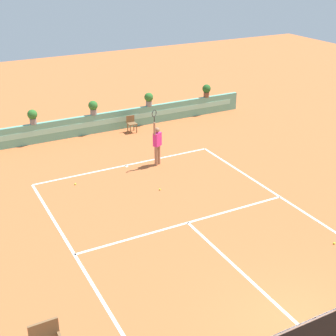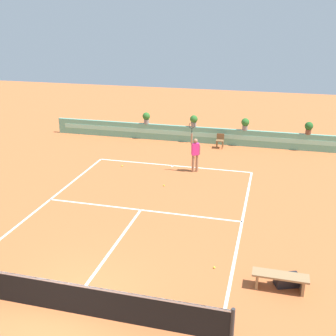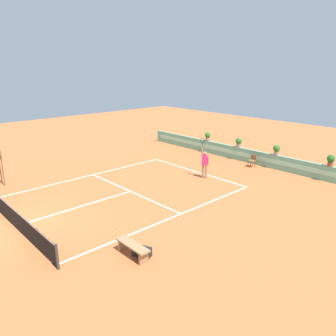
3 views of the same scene
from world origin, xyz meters
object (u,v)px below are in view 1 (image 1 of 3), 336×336
at_px(potted_plant_left, 32,116).
at_px(potted_plant_far_right, 207,90).
at_px(tennis_ball_mid_court, 160,189).
at_px(tennis_ball_by_sideline, 75,184).
at_px(ball_kid_chair, 131,123).
at_px(potted_plant_right, 149,98).
at_px(potted_plant_centre, 93,107).
at_px(tennis_player, 157,143).
at_px(tennis_ball_near_baseline, 334,243).

relative_size(potted_plant_left, potted_plant_far_right, 1.00).
height_order(tennis_ball_mid_court, tennis_ball_by_sideline, same).
distance_m(ball_kid_chair, tennis_ball_by_sideline, 6.45).
distance_m(ball_kid_chair, potted_plant_far_right, 5.14).
relative_size(potted_plant_right, potted_plant_centre, 1.00).
height_order(potted_plant_right, potted_plant_centre, same).
xyz_separation_m(tennis_player, potted_plant_far_right, (5.68, 5.08, 0.36)).
height_order(tennis_player, potted_plant_left, tennis_player).
xyz_separation_m(tennis_ball_by_sideline, potted_plant_right, (5.90, 5.30, 1.38)).
relative_size(tennis_ball_mid_court, potted_plant_right, 0.09).
distance_m(tennis_player, tennis_ball_near_baseline, 8.65).
bearing_deg(tennis_ball_mid_court, tennis_ball_near_baseline, -61.55).
relative_size(tennis_ball_near_baseline, potted_plant_centre, 0.09).
relative_size(tennis_player, potted_plant_far_right, 3.57).
relative_size(ball_kid_chair, potted_plant_far_right, 1.17).
bearing_deg(ball_kid_chair, potted_plant_centre, 157.45).
distance_m(ball_kid_chair, tennis_player, 4.43).
bearing_deg(tennis_ball_near_baseline, potted_plant_left, 115.58).
height_order(tennis_player, tennis_ball_by_sideline, tennis_player).
bearing_deg(ball_kid_chair, potted_plant_left, 171.37).
bearing_deg(potted_plant_left, potted_plant_far_right, 0.00).
bearing_deg(tennis_ball_by_sideline, tennis_ball_mid_court, -35.57).
bearing_deg(tennis_ball_mid_court, tennis_player, 65.53).
xyz_separation_m(potted_plant_left, potted_plant_right, (6.19, 0.00, 0.00)).
bearing_deg(potted_plant_left, tennis_ball_near_baseline, -64.42).
xyz_separation_m(tennis_ball_mid_court, potted_plant_right, (3.07, 7.32, 1.38)).
xyz_separation_m(potted_plant_left, potted_plant_centre, (3.06, 0.00, 0.00)).
xyz_separation_m(tennis_ball_near_baseline, tennis_ball_by_sideline, (-6.10, 8.07, 0.00)).
bearing_deg(tennis_ball_near_baseline, tennis_ball_mid_court, 118.45).
bearing_deg(tennis_ball_by_sideline, tennis_ball_near_baseline, -52.90).
bearing_deg(tennis_ball_by_sideline, potted_plant_right, 41.94).
bearing_deg(potted_plant_right, potted_plant_far_right, 0.00).
relative_size(tennis_ball_near_baseline, potted_plant_far_right, 0.09).
distance_m(potted_plant_left, potted_plant_centre, 3.06).
xyz_separation_m(tennis_player, tennis_ball_near_baseline, (2.26, -8.29, -1.02)).
xyz_separation_m(potted_plant_right, potted_plant_centre, (-3.13, 0.00, 0.00)).
relative_size(tennis_player, tennis_ball_near_baseline, 38.01).
xyz_separation_m(tennis_ball_near_baseline, potted_plant_right, (-0.21, 13.37, 1.38)).
distance_m(potted_plant_right, potted_plant_centre, 3.13).
distance_m(tennis_ball_near_baseline, potted_plant_left, 14.88).
height_order(tennis_ball_near_baseline, tennis_ball_by_sideline, same).
height_order(tennis_ball_mid_court, potted_plant_far_right, potted_plant_far_right).
relative_size(tennis_ball_mid_court, tennis_ball_by_sideline, 1.00).
bearing_deg(tennis_ball_by_sideline, tennis_player, 3.30).
height_order(ball_kid_chair, potted_plant_left, potted_plant_left).
bearing_deg(tennis_player, tennis_ball_by_sideline, -176.70).
distance_m(tennis_ball_by_sideline, potted_plant_right, 8.04).
height_order(ball_kid_chair, tennis_player, tennis_player).
bearing_deg(tennis_ball_by_sideline, ball_kid_chair, 45.23).
bearing_deg(tennis_player, potted_plant_right, 68.02).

